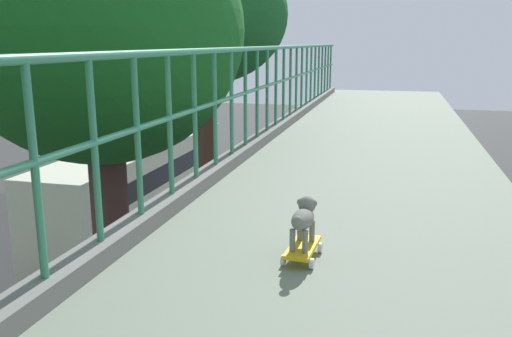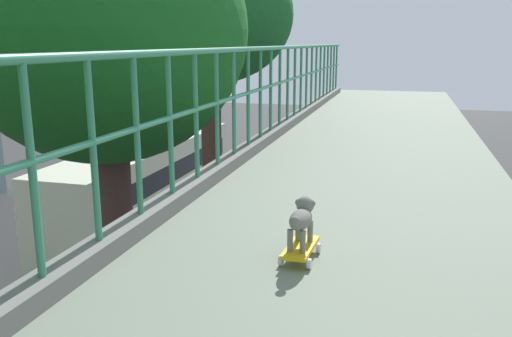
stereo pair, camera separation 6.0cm
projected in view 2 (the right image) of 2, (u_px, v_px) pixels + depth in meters
name	position (u px, v px, depth m)	size (l,w,h in m)	color
city_bus	(147.00, 180.00, 20.46)	(2.54, 11.63, 3.22)	beige
roadside_tree_mid	(103.00, 39.00, 7.49)	(4.02, 4.02, 8.95)	#4D322F
roadside_tree_far	(209.00, 20.00, 12.72)	(3.97, 3.97, 9.19)	#4E3327
toy_skateboard	(300.00, 249.00, 3.47)	(0.22, 0.43, 0.09)	gold
small_dog	(302.00, 217.00, 3.43)	(0.15, 0.37, 0.30)	slate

